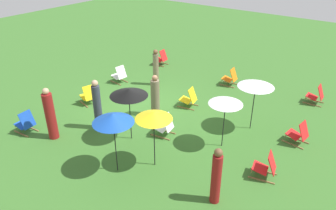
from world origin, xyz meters
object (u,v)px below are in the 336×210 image
person_2 (50,115)px  person_1 (216,177)px  umbrella_2 (256,84)px  person_0 (97,106)px  umbrella_4 (226,101)px  deckchair_3 (316,95)px  umbrella_0 (154,115)px  deckchair_9 (88,95)px  umbrella_3 (113,118)px  deckchair_7 (161,58)px  deckchair_0 (25,123)px  deckchair_5 (119,75)px  deckchair_4 (299,134)px  umbrella_1 (129,92)px  deckchair_1 (189,99)px  deckchair_6 (164,126)px  deckchair_10 (266,167)px  person_3 (156,68)px  person_4 (155,97)px  deckchair_8 (230,78)px

person_2 → person_1: bearing=-98.5°
person_1 → umbrella_2: bearing=-127.3°
person_0 → umbrella_4: bearing=15.4°
deckchair_3 → umbrella_0: bearing=-23.2°
deckchair_9 → umbrella_3: umbrella_3 is taller
deckchair_7 → umbrella_4: (4.83, 6.22, 1.31)m
deckchair_0 → deckchair_9: 2.80m
deckchair_7 → person_1: size_ratio=0.50×
deckchair_9 → umbrella_0: (1.56, 4.73, 1.37)m
deckchair_0 → umbrella_4: (-3.36, 6.01, 1.31)m
deckchair_5 → deckchair_4: bearing=95.4°
umbrella_1 → deckchair_4: bearing=123.3°
deckchair_1 → umbrella_1: bearing=-16.0°
deckchair_4 → deckchair_7: same height
deckchair_6 → deckchair_5: bearing=-127.0°
person_0 → deckchair_5: bearing=117.2°
person_1 → deckchair_10: bearing=-160.0°
deckchair_1 → deckchair_9: size_ratio=0.97×
deckchair_0 → person_2: (-0.36, 1.07, 0.52)m
deckchair_0 → person_1: 7.13m
deckchair_6 → person_3: person_3 is taller
deckchair_5 → deckchair_10: 8.52m
deckchair_0 → deckchair_5: (-5.16, -0.39, 0.00)m
person_2 → deckchair_9: bearing=7.2°
deckchair_3 → person_4: (4.71, -4.75, 0.42)m
umbrella_2 → person_4: (1.28, -3.38, -0.99)m
person_3 → person_4: 2.89m
deckchair_7 → deckchair_9: 5.39m
deckchair_4 → umbrella_3: (4.62, -3.91, 1.43)m
deckchair_8 → person_4: (4.29, -1.05, 0.42)m
umbrella_2 → person_4: 3.75m
deckchair_10 → person_3: person_3 is taller
umbrella_0 → person_1: 2.42m
deckchair_0 → person_4: bearing=136.6°
person_1 → deckchair_1: bearing=-97.4°
deckchair_4 → deckchair_10: (2.31, -0.23, 0.00)m
deckchair_8 → deckchair_10: bearing=31.7°
deckchair_8 → person_2: 8.17m
deckchair_3 → person_1: 7.46m
deckchair_7 → deckchair_8: bearing=82.6°
umbrella_4 → umbrella_2: bearing=168.9°
deckchair_9 → umbrella_0: size_ratio=0.46×
umbrella_1 → person_2: umbrella_1 is taller
deckchair_0 → deckchair_6: (-2.74, 4.07, 0.00)m
deckchair_6 → person_0: (1.02, -2.18, 0.54)m
deckchair_3 → person_0: bearing=-42.4°
deckchair_3 → umbrella_2: bearing=-23.1°
person_2 → person_0: bearing=-45.6°
deckchair_3 → deckchair_9: same height
deckchair_1 → deckchair_4: bearing=79.6°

